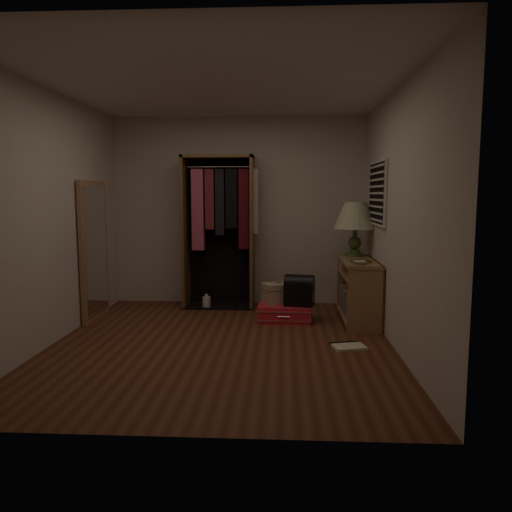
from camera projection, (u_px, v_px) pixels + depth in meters
name	position (u px, v px, depth m)	size (l,w,h in m)	color
ground	(222.00, 344.00, 5.16)	(4.00, 4.00, 0.00)	#522817
room_walls	(229.00, 198.00, 5.02)	(3.52, 4.02, 2.60)	beige
console_bookshelf	(358.00, 289.00, 6.07)	(0.42, 1.12, 0.75)	#936B47
open_wardrobe	(221.00, 218.00, 6.78)	(1.01, 0.50, 2.05)	brown
floor_mirror	(94.00, 250.00, 6.14)	(0.06, 0.80, 1.70)	#A1744E
pink_suitcase	(284.00, 312.00, 6.11)	(0.67, 0.49, 0.20)	red
train_case	(278.00, 293.00, 6.16)	(0.43, 0.38, 0.26)	tan
black_bag	(299.00, 290.00, 6.02)	(0.39, 0.29, 0.38)	black
table_lamp	(355.00, 217.00, 6.32)	(0.68, 0.68, 0.69)	#405026
brass_tray	(361.00, 261.00, 5.82)	(0.32, 0.32, 0.02)	#A78340
ceramic_bowl	(359.00, 263.00, 5.64)	(0.15, 0.15, 0.04)	#AACBA9
white_jug	(206.00, 302.00, 6.76)	(0.14, 0.14, 0.19)	silver
floor_book	(348.00, 346.00, 5.05)	(0.37, 0.33, 0.03)	#EDE2C7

